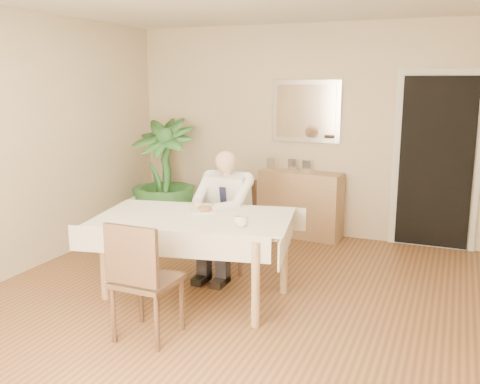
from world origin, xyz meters
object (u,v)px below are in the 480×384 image
at_px(chair_far, 234,218).
at_px(coffee_mug, 241,221).
at_px(seated_man, 222,208).
at_px(dining_table, 195,225).
at_px(chair_near, 141,275).
at_px(sideboard, 300,204).
at_px(potted_palm, 164,176).

bearing_deg(chair_far, coffee_mug, -56.42).
bearing_deg(seated_man, dining_table, -90.00).
xyz_separation_m(dining_table, coffee_mug, (0.51, -0.17, 0.13)).
bearing_deg(chair_far, chair_near, -82.01).
bearing_deg(chair_far, dining_table, -82.57).
bearing_deg(coffee_mug, chair_near, -123.69).
bearing_deg(dining_table, sideboard, 70.17).
distance_m(sideboard, potted_palm, 1.77).
bearing_deg(potted_palm, chair_near, -63.03).
height_order(coffee_mug, potted_palm, potted_palm).
xyz_separation_m(dining_table, seated_man, (0.00, 0.59, 0.02)).
relative_size(dining_table, coffee_mug, 16.90).
height_order(coffee_mug, sideboard, coffee_mug).
relative_size(seated_man, potted_palm, 0.86).
relative_size(dining_table, seated_man, 1.53).
height_order(dining_table, coffee_mug, coffee_mug).
distance_m(seated_man, sideboard, 1.67).
bearing_deg(chair_far, sideboard, 82.84).
height_order(chair_far, chair_near, chair_near).
relative_size(sideboard, potted_palm, 0.71).
distance_m(chair_near, coffee_mug, 0.94).
xyz_separation_m(coffee_mug, potted_palm, (-1.85, 1.92, -0.07)).
relative_size(coffee_mug, potted_palm, 0.08).
xyz_separation_m(sideboard, potted_palm, (-1.68, -0.46, 0.32)).
bearing_deg(chair_near, potted_palm, 118.63).
bearing_deg(potted_palm, seated_man, -40.89).
height_order(sideboard, potted_palm, potted_palm).
distance_m(dining_table, potted_palm, 2.20).
bearing_deg(dining_table, chair_far, 79.04).
height_order(seated_man, potted_palm, potted_palm).
bearing_deg(chair_far, seated_man, -82.57).
relative_size(chair_near, coffee_mug, 8.22).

